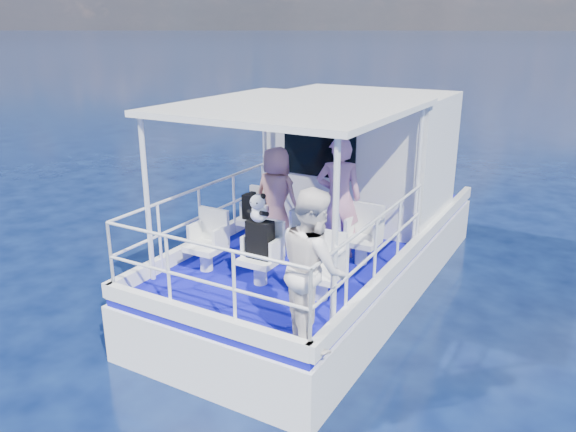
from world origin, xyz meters
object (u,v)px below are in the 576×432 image
at_px(passenger_stbd_aft, 313,267).
at_px(backpack_center, 260,239).
at_px(panda, 258,207).
at_px(passenger_port_fwd, 276,196).

xyz_separation_m(passenger_stbd_aft, backpack_center, (-1.24, 0.91, -0.23)).
distance_m(passenger_stbd_aft, panda, 1.54).
distance_m(backpack_center, panda, 0.45).
height_order(passenger_stbd_aft, backpack_center, passenger_stbd_aft).
bearing_deg(panda, passenger_port_fwd, 112.48).
xyz_separation_m(passenger_stbd_aft, panda, (-1.24, 0.89, 0.22)).
bearing_deg(passenger_port_fwd, passenger_stbd_aft, 130.56).
bearing_deg(passenger_stbd_aft, panda, 10.99).
bearing_deg(passenger_port_fwd, panda, 114.62).
bearing_deg(panda, backpack_center, 91.85).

